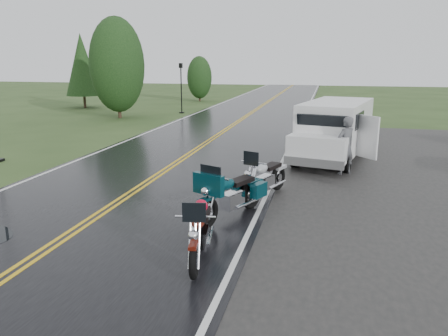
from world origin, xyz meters
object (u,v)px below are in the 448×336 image
motorcycle_teal (207,200)px  van_white (297,136)px  person_at_van (345,146)px  motorcycle_red (194,246)px  motorcycle_silver (249,182)px  lamp_post_far_left (181,88)px

motorcycle_teal → van_white: bearing=101.0°
person_at_van → motorcycle_red: bearing=27.2°
motorcycle_silver → lamp_post_far_left: size_ratio=0.66×
motorcycle_teal → motorcycle_silver: motorcycle_teal is taller
motorcycle_red → van_white: van_white is taller
motorcycle_silver → person_at_van: (2.51, 4.06, 0.27)m
motorcycle_red → lamp_post_far_left: lamp_post_far_left is taller
motorcycle_silver → person_at_van: size_ratio=1.22×
motorcycle_silver → motorcycle_red: bearing=-73.2°
van_white → person_at_van: bearing=-7.7°
person_at_van → lamp_post_far_left: (-10.92, 15.41, 0.83)m
motorcycle_teal → person_at_van: 6.64m
motorcycle_teal → motorcycle_silver: 1.90m
motorcycle_silver → lamp_post_far_left: (-8.40, 19.47, 1.09)m
lamp_post_far_left → person_at_van: bearing=-54.7°
motorcycle_red → person_at_van: (2.73, 8.12, 0.30)m
motorcycle_red → motorcycle_teal: bearing=90.1°
motorcycle_teal → person_at_van: (3.13, 5.86, 0.24)m
van_white → lamp_post_far_left: (-9.28, 14.79, 0.66)m
van_white → motorcycle_teal: bearing=-90.1°
motorcycle_silver → lamp_post_far_left: bearing=133.2°
motorcycle_red → van_white: (1.09, 8.74, 0.47)m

